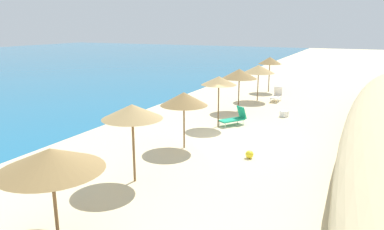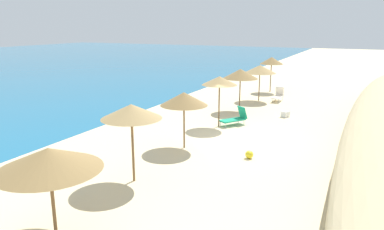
{
  "view_description": "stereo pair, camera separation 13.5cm",
  "coord_description": "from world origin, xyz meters",
  "px_view_note": "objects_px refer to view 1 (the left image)",
  "views": [
    {
      "loc": [
        -16.16,
        -5.61,
        5.4
      ],
      "look_at": [
        -2.06,
        1.09,
        1.57
      ],
      "focal_mm": 34.02,
      "sensor_mm": 36.0,
      "label": 1
    },
    {
      "loc": [
        -16.1,
        -5.73,
        5.4
      ],
      "look_at": [
        -2.06,
        1.09,
        1.57
      ],
      "focal_mm": 34.02,
      "sensor_mm": 36.0,
      "label": 2
    }
  ],
  "objects_px": {
    "beach_umbrella_5": "(239,74)",
    "beach_ball": "(249,154)",
    "lounge_chair_0": "(277,95)",
    "lounge_chair_1": "(235,118)",
    "beach_umbrella_1": "(51,159)",
    "cooler_box": "(284,114)",
    "beach_umbrella_6": "(259,69)",
    "beach_umbrella_2": "(132,112)",
    "beach_umbrella_4": "(219,81)",
    "beach_umbrella_3": "(184,99)",
    "beach_umbrella_7": "(270,61)"
  },
  "relations": [
    {
      "from": "beach_umbrella_4",
      "to": "lounge_chair_1",
      "type": "distance_m",
      "value": 2.36
    },
    {
      "from": "beach_umbrella_3",
      "to": "beach_umbrella_2",
      "type": "bearing_deg",
      "value": -179.37
    },
    {
      "from": "lounge_chair_1",
      "to": "cooler_box",
      "type": "height_order",
      "value": "lounge_chair_1"
    },
    {
      "from": "lounge_chair_0",
      "to": "lounge_chair_1",
      "type": "bearing_deg",
      "value": 85.19
    },
    {
      "from": "beach_umbrella_5",
      "to": "beach_ball",
      "type": "bearing_deg",
      "value": -158.62
    },
    {
      "from": "lounge_chair_1",
      "to": "lounge_chair_0",
      "type": "bearing_deg",
      "value": -62.0
    },
    {
      "from": "beach_umbrella_1",
      "to": "beach_umbrella_4",
      "type": "bearing_deg",
      "value": 0.74
    },
    {
      "from": "beach_umbrella_1",
      "to": "lounge_chair_0",
      "type": "xyz_separation_m",
      "value": [
        20.3,
        -1.19,
        -1.73
      ]
    },
    {
      "from": "beach_umbrella_7",
      "to": "lounge_chair_1",
      "type": "xyz_separation_m",
      "value": [
        -11.31,
        -0.86,
        -2.2
      ]
    },
    {
      "from": "beach_umbrella_4",
      "to": "beach_umbrella_5",
      "type": "height_order",
      "value": "beach_umbrella_4"
    },
    {
      "from": "beach_umbrella_6",
      "to": "beach_umbrella_7",
      "type": "relative_size",
      "value": 0.91
    },
    {
      "from": "beach_umbrella_5",
      "to": "lounge_chair_1",
      "type": "height_order",
      "value": "beach_umbrella_5"
    },
    {
      "from": "beach_umbrella_1",
      "to": "beach_umbrella_5",
      "type": "xyz_separation_m",
      "value": [
        15.96,
        0.33,
        0.27
      ]
    },
    {
      "from": "beach_umbrella_6",
      "to": "beach_umbrella_2",
      "type": "bearing_deg",
      "value": 179.83
    },
    {
      "from": "lounge_chair_0",
      "to": "beach_umbrella_2",
      "type": "bearing_deg",
      "value": 85.22
    },
    {
      "from": "beach_umbrella_1",
      "to": "cooler_box",
      "type": "height_order",
      "value": "beach_umbrella_1"
    },
    {
      "from": "lounge_chair_0",
      "to": "beach_ball",
      "type": "bearing_deg",
      "value": 97.58
    },
    {
      "from": "beach_umbrella_4",
      "to": "beach_ball",
      "type": "bearing_deg",
      "value": -143.6
    },
    {
      "from": "beach_umbrella_5",
      "to": "lounge_chair_1",
      "type": "xyz_separation_m",
      "value": [
        -3.34,
        -0.88,
        -2.03
      ]
    },
    {
      "from": "beach_umbrella_7",
      "to": "beach_umbrella_5",
      "type": "bearing_deg",
      "value": 179.85
    },
    {
      "from": "lounge_chair_0",
      "to": "lounge_chair_1",
      "type": "distance_m",
      "value": 7.7
    },
    {
      "from": "lounge_chair_1",
      "to": "cooler_box",
      "type": "distance_m",
      "value": 3.76
    },
    {
      "from": "beach_umbrella_2",
      "to": "beach_umbrella_5",
      "type": "distance_m",
      "value": 12.12
    },
    {
      "from": "beach_umbrella_2",
      "to": "cooler_box",
      "type": "xyz_separation_m",
      "value": [
        11.87,
        -2.87,
        -2.37
      ]
    },
    {
      "from": "beach_umbrella_1",
      "to": "beach_ball",
      "type": "bearing_deg",
      "value": -20.0
    },
    {
      "from": "beach_umbrella_1",
      "to": "beach_ball",
      "type": "relative_size",
      "value": 7.95
    },
    {
      "from": "beach_umbrella_2",
      "to": "lounge_chair_0",
      "type": "bearing_deg",
      "value": -4.77
    },
    {
      "from": "beach_umbrella_5",
      "to": "beach_umbrella_6",
      "type": "bearing_deg",
      "value": -2.83
    },
    {
      "from": "beach_umbrella_5",
      "to": "beach_ball",
      "type": "distance_m",
      "value": 9.01
    },
    {
      "from": "beach_umbrella_4",
      "to": "lounge_chair_0",
      "type": "height_order",
      "value": "beach_umbrella_4"
    },
    {
      "from": "beach_umbrella_6",
      "to": "lounge_chair_1",
      "type": "height_order",
      "value": "beach_umbrella_6"
    },
    {
      "from": "beach_umbrella_2",
      "to": "beach_umbrella_4",
      "type": "relative_size",
      "value": 1.01
    },
    {
      "from": "beach_umbrella_6",
      "to": "cooler_box",
      "type": "bearing_deg",
      "value": -145.69
    },
    {
      "from": "cooler_box",
      "to": "beach_umbrella_4",
      "type": "bearing_deg",
      "value": 143.16
    },
    {
      "from": "beach_umbrella_2",
      "to": "beach_umbrella_3",
      "type": "bearing_deg",
      "value": 0.63
    },
    {
      "from": "beach_umbrella_2",
      "to": "beach_umbrella_6",
      "type": "height_order",
      "value": "beach_umbrella_2"
    },
    {
      "from": "beach_umbrella_5",
      "to": "beach_umbrella_3",
      "type": "bearing_deg",
      "value": -179.28
    },
    {
      "from": "beach_umbrella_4",
      "to": "beach_umbrella_6",
      "type": "height_order",
      "value": "beach_umbrella_4"
    },
    {
      "from": "beach_umbrella_6",
      "to": "beach_ball",
      "type": "relative_size",
      "value": 7.84
    },
    {
      "from": "lounge_chair_1",
      "to": "cooler_box",
      "type": "bearing_deg",
      "value": -91.97
    },
    {
      "from": "beach_umbrella_5",
      "to": "cooler_box",
      "type": "relative_size",
      "value": 6.5
    },
    {
      "from": "beach_umbrella_4",
      "to": "beach_umbrella_6",
      "type": "relative_size",
      "value": 1.05
    },
    {
      "from": "beach_umbrella_3",
      "to": "beach_umbrella_5",
      "type": "height_order",
      "value": "beach_umbrella_5"
    },
    {
      "from": "beach_umbrella_6",
      "to": "lounge_chair_0",
      "type": "distance_m",
      "value": 2.37
    },
    {
      "from": "beach_umbrella_3",
      "to": "lounge_chair_1",
      "type": "height_order",
      "value": "beach_umbrella_3"
    },
    {
      "from": "beach_umbrella_2",
      "to": "beach_umbrella_5",
      "type": "xyz_separation_m",
      "value": [
        12.12,
        0.15,
        -0.11
      ]
    },
    {
      "from": "beach_umbrella_3",
      "to": "beach_ball",
      "type": "xyz_separation_m",
      "value": [
        -0.03,
        -3.08,
        -2.1
      ]
    },
    {
      "from": "beach_umbrella_4",
      "to": "lounge_chair_0",
      "type": "xyz_separation_m",
      "value": [
        8.39,
        -1.35,
        -2.11
      ]
    },
    {
      "from": "beach_umbrella_4",
      "to": "lounge_chair_1",
      "type": "bearing_deg",
      "value": -44.61
    },
    {
      "from": "cooler_box",
      "to": "lounge_chair_0",
      "type": "bearing_deg",
      "value": 18.08
    }
  ]
}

